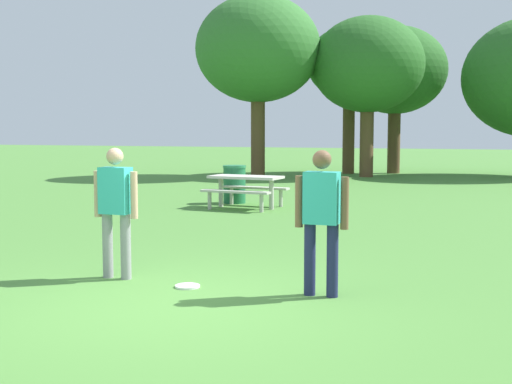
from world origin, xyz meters
The scene contains 10 objects.
ground_plane centered at (0.00, 0.00, 0.00)m, with size 120.00×120.00×0.00m, color #4C8438.
person_thrower centered at (-1.24, 0.99, 0.94)m, with size 0.61×0.22×1.64m.
person_catcher centered at (1.39, 0.99, 0.94)m, with size 0.61×0.22×1.64m.
frisbee centered at (-0.20, 0.86, 0.01)m, with size 0.30×0.30×0.03m, color white.
picnic_table_near centered at (-2.37, 8.55, 0.56)m, with size 1.80×1.54×0.77m.
trash_can_beside_table centered at (-3.02, 9.48, 0.48)m, with size 0.59×0.59×0.96m.
tree_tall_left centered at (-5.69, 18.69, 4.97)m, with size 4.90×4.90×7.09m.
tree_broad_center centered at (-2.70, 21.74, 4.58)m, with size 3.58×3.58×6.17m.
tree_far_right centered at (-1.61, 19.99, 4.35)m, with size 4.38×4.38×6.25m.
tree_slender_mid centered at (-0.91, 22.53, 4.32)m, with size 4.33×4.33×6.20m.
Camera 1 is at (3.20, -6.15, 1.87)m, focal length 46.69 mm.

